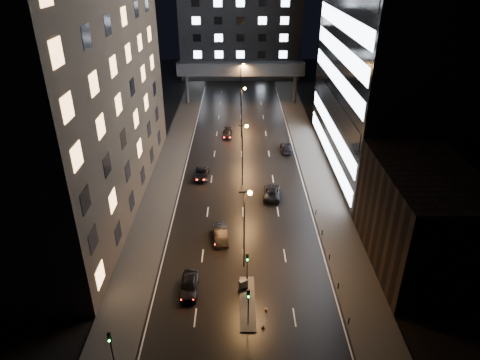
{
  "coord_description": "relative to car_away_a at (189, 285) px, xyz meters",
  "views": [
    {
      "loc": [
        -0.63,
        -31.56,
        32.37
      ],
      "look_at": [
        -0.4,
        22.1,
        4.0
      ],
      "focal_mm": 32.0,
      "sensor_mm": 36.0,
      "label": 1
    }
  ],
  "objects": [
    {
      "name": "utility_cabinet",
      "position": [
        5.87,
        0.23,
        -0.11
      ],
      "size": [
        1.02,
        0.78,
        1.06
      ],
      "primitive_type": "cube",
      "rotation": [
        0.0,
        0.0,
        0.42
      ],
      "color": "#444446",
      "rests_on": "median_island"
    },
    {
      "name": "building_left",
      "position": [
        -16.53,
        20.09,
        19.21
      ],
      "size": [
        15.0,
        48.0,
        40.0
      ],
      "primitive_type": "cube",
      "color": "#2D2319",
      "rests_on": "ground"
    },
    {
      "name": "building_right_glass",
      "position": [
        30.97,
        32.09,
        21.71
      ],
      "size": [
        20.0,
        36.0,
        45.0
      ],
      "primitive_type": "cube",
      "color": "black",
      "rests_on": "ground"
    },
    {
      "name": "car_away_c",
      "position": [
        -0.69,
        26.59,
        -0.11
      ],
      "size": [
        2.34,
        4.97,
        1.37
      ],
      "primitive_type": "imported",
      "rotation": [
        0.0,
        0.0,
        -0.01
      ],
      "color": "black",
      "rests_on": "ground"
    },
    {
      "name": "sidewalk_left",
      "position": [
        -6.53,
        31.09,
        -0.72
      ],
      "size": [
        5.0,
        110.0,
        0.15
      ],
      "primitive_type": "cube",
      "color": "#383533",
      "rests_on": "ground"
    },
    {
      "name": "traffic_signal_near",
      "position": [
        6.27,
        0.58,
        2.3
      ],
      "size": [
        0.28,
        0.34,
        4.4
      ],
      "color": "black",
      "rests_on": "median_island"
    },
    {
      "name": "cone_b",
      "position": [
        7.71,
        -5.3,
        -0.56
      ],
      "size": [
        0.46,
        0.46,
        0.47
      ],
      "primitive_type": "cone",
      "rotation": [
        0.0,
        0.0,
        0.35
      ],
      "color": "#FF5E0D",
      "rests_on": "ground"
    },
    {
      "name": "ground",
      "position": [
        5.97,
        36.09,
        -0.79
      ],
      "size": [
        160.0,
        160.0,
        0.0
      ],
      "primitive_type": "plane",
      "color": "black",
      "rests_on": "ground"
    },
    {
      "name": "skybridge",
      "position": [
        5.97,
        66.09,
        7.55
      ],
      "size": [
        30.0,
        3.0,
        10.0
      ],
      "color": "#333335",
      "rests_on": "ground"
    },
    {
      "name": "cone_a",
      "position": [
        8.16,
        -3.06,
        -0.54
      ],
      "size": [
        0.38,
        0.38,
        0.51
      ],
      "primitive_type": "cone",
      "rotation": [
        0.0,
        0.0,
        0.03
      ],
      "color": "orange",
      "rests_on": "ground"
    },
    {
      "name": "streetlight_far",
      "position": [
        6.13,
        64.09,
        5.71
      ],
      "size": [
        1.45,
        0.5,
        10.15
      ],
      "color": "black",
      "rests_on": "ground"
    },
    {
      "name": "car_toward_a",
      "position": [
        10.39,
        20.49,
        -0.05
      ],
      "size": [
        2.97,
        5.55,
        1.48
      ],
      "primitive_type": "imported",
      "rotation": [
        0.0,
        0.0,
        3.04
      ],
      "color": "black",
      "rests_on": "ground"
    },
    {
      "name": "streetlight_mid_a",
      "position": [
        6.13,
        24.09,
        5.71
      ],
      "size": [
        1.45,
        0.5,
        10.15
      ],
      "color": "black",
      "rests_on": "ground"
    },
    {
      "name": "car_away_a",
      "position": [
        0.0,
        0.0,
        0.0
      ],
      "size": [
        1.95,
        4.69,
        1.59
      ],
      "primitive_type": "imported",
      "rotation": [
        0.0,
        0.0,
        0.02
      ],
      "color": "black",
      "rests_on": "ground"
    },
    {
      "name": "traffic_signal_corner",
      "position": [
        -5.53,
        -9.92,
        2.15
      ],
      "size": [
        0.28,
        0.34,
        4.4
      ],
      "color": "black",
      "rests_on": "ground"
    },
    {
      "name": "sidewalk_right",
      "position": [
        18.47,
        31.09,
        -0.72
      ],
      "size": [
        5.0,
        110.0,
        0.15
      ],
      "primitive_type": "cube",
      "color": "#383533",
      "rests_on": "ground"
    },
    {
      "name": "building_far",
      "position": [
        5.97,
        94.09,
        11.71
      ],
      "size": [
        34.0,
        14.0,
        25.0
      ],
      "primitive_type": "cube",
      "color": "#333335",
      "rests_on": "ground"
    },
    {
      "name": "building_right_low",
      "position": [
        25.97,
        5.09,
        5.21
      ],
      "size": [
        10.0,
        18.0,
        12.0
      ],
      "primitive_type": "cube",
      "color": "black",
      "rests_on": "ground"
    },
    {
      "name": "median_island",
      "position": [
        6.27,
        -1.91,
        -0.72
      ],
      "size": [
        1.6,
        8.0,
        0.15
      ],
      "primitive_type": "cube",
      "color": "#383533",
      "rests_on": "ground"
    },
    {
      "name": "streetlight_mid_b",
      "position": [
        6.13,
        44.09,
        5.71
      ],
      "size": [
        1.45,
        0.5,
        10.15
      ],
      "color": "black",
      "rests_on": "ground"
    },
    {
      "name": "car_away_d",
      "position": [
        3.15,
        44.36,
        -0.14
      ],
      "size": [
        1.91,
        4.52,
        1.3
      ],
      "primitive_type": "imported",
      "rotation": [
        0.0,
        0.0,
        -0.02
      ],
      "color": "black",
      "rests_on": "ground"
    },
    {
      "name": "bollard_row",
      "position": [
        16.17,
        2.59,
        -0.34
      ],
      "size": [
        0.12,
        25.12,
        0.9
      ],
      "color": "black",
      "rests_on": "ground"
    },
    {
      "name": "car_toward_b",
      "position": [
        14.23,
        37.24,
        -0.08
      ],
      "size": [
        2.01,
        4.92,
        1.43
      ],
      "primitive_type": "imported",
      "rotation": [
        0.0,
        0.0,
        3.14
      ],
      "color": "black",
      "rests_on": "ground"
    },
    {
      "name": "car_away_b",
      "position": [
        3.04,
        9.48,
        0.0
      ],
      "size": [
        2.26,
        5.01,
        1.59
      ],
      "primitive_type": "imported",
      "rotation": [
        0.0,
        0.0,
        0.12
      ],
      "color": "black",
      "rests_on": "ground"
    },
    {
      "name": "streetlight_near",
      "position": [
        6.13,
        4.09,
        5.71
      ],
      "size": [
        1.45,
        0.5,
        10.15
      ],
      "color": "black",
      "rests_on": "ground"
    },
    {
      "name": "traffic_signal_far",
      "position": [
        6.27,
        -4.92,
        2.3
      ],
      "size": [
        0.28,
        0.34,
        4.4
      ],
      "color": "black",
      "rests_on": "median_island"
    }
  ]
}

